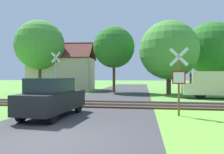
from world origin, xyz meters
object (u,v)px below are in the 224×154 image
object	(u,v)px
stop_sign_near	(179,78)
tree_left	(40,45)
parked_car	(52,97)
tree_right	(169,50)
mail_truck	(216,84)
crossing_sign_far	(55,72)
tree_far	(212,49)
house	(63,73)
tree_center	(114,47)

from	to	relation	value
stop_sign_near	tree_left	size ratio (longest dim) A/B	0.38
tree_left	parked_car	distance (m)	17.99
tree_right	parked_car	xyz separation A→B (m)	(-6.63, -13.26, -3.58)
parked_car	stop_sign_near	bearing A→B (deg)	15.17
mail_truck	tree_left	bearing A→B (deg)	76.24
stop_sign_near	crossing_sign_far	size ratio (longest dim) A/B	0.84
tree_far	stop_sign_near	bearing A→B (deg)	-110.48
crossing_sign_far	tree_far	world-z (taller)	tree_far
crossing_sign_far	parked_car	bearing A→B (deg)	-54.34
tree_far	tree_left	world-z (taller)	tree_left
house	parked_car	xyz separation A→B (m)	(6.48, -18.03, -1.35)
parked_car	crossing_sign_far	bearing A→B (deg)	116.63
crossing_sign_far	tree_left	bearing A→B (deg)	137.32
crossing_sign_far	tree_far	distance (m)	19.12
stop_sign_near	house	xyz separation A→B (m)	(-12.25, 16.96, 0.46)
house	tree_center	bearing A→B (deg)	-27.12
mail_truck	tree_right	bearing A→B (deg)	45.64
crossing_sign_far	tree_left	world-z (taller)	tree_left
house	tree_left	xyz separation A→B (m)	(-1.81, -2.77, 3.34)
mail_truck	crossing_sign_far	bearing A→B (deg)	104.43
tree_far	tree_left	distance (m)	20.79
stop_sign_near	parked_car	bearing A→B (deg)	22.99
tree_left	tree_right	size ratio (longest dim) A/B	1.14
tree_left	tree_center	world-z (taller)	tree_left
tree_right	tree_far	bearing A→B (deg)	42.55
tree_far	tree_center	size ratio (longest dim) A/B	1.13
house	mail_truck	xyz separation A→B (m)	(16.47, -8.51, -1.00)
mail_truck	parked_car	world-z (taller)	mail_truck
crossing_sign_far	tree_left	distance (m)	10.40
house	tree_right	distance (m)	14.13
tree_left	crossing_sign_far	bearing A→B (deg)	-56.39
tree_far	tree_center	bearing A→B (deg)	-162.99
tree_right	stop_sign_near	bearing A→B (deg)	-94.03
tree_far	parked_car	distance (m)	22.53
stop_sign_near	tree_center	size ratio (longest dim) A/B	0.43
stop_sign_near	house	distance (m)	20.93
tree_center	parked_car	world-z (taller)	tree_center
house	parked_car	distance (m)	19.21
stop_sign_near	tree_far	distance (m)	18.83
tree_far	mail_truck	world-z (taller)	tree_far
tree_right	tree_left	bearing A→B (deg)	172.36
tree_center	tree_far	bearing A→B (deg)	17.01
house	tree_right	xyz separation A→B (m)	(13.11, -4.77, 2.23)
house	tree_right	bearing A→B (deg)	-23.88
stop_sign_near	tree_right	xyz separation A→B (m)	(0.86, 12.20, 2.69)
parked_car	mail_truck	bearing A→B (deg)	48.32
tree_far	house	bearing A→B (deg)	-178.80
crossing_sign_far	house	size ratio (longest dim) A/B	0.45
tree_right	house	bearing A→B (deg)	160.02
tree_right	tree_center	distance (m)	6.11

